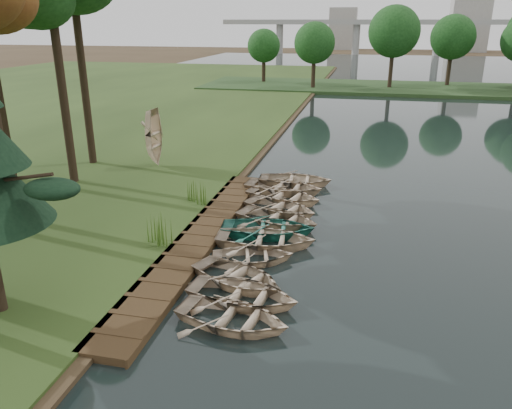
% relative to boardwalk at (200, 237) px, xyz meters
% --- Properties ---
extents(ground, '(300.00, 300.00, 0.00)m').
position_rel_boardwalk_xyz_m(ground, '(1.60, 0.00, -0.15)').
color(ground, '#3D2F1D').
extents(boardwalk, '(1.60, 16.00, 0.30)m').
position_rel_boardwalk_xyz_m(boardwalk, '(0.00, 0.00, 0.00)').
color(boardwalk, '#3A2816').
rests_on(boardwalk, ground).
extents(peninsula, '(50.00, 14.00, 0.45)m').
position_rel_boardwalk_xyz_m(peninsula, '(9.60, 50.00, 0.08)').
color(peninsula, '#26401C').
rests_on(peninsula, ground).
extents(far_trees, '(45.60, 5.60, 8.80)m').
position_rel_boardwalk_xyz_m(far_trees, '(6.27, 50.00, 6.28)').
color(far_trees, black).
rests_on(far_trees, peninsula).
extents(bridge, '(95.90, 4.00, 8.60)m').
position_rel_boardwalk_xyz_m(bridge, '(13.91, 120.00, 6.93)').
color(bridge, '#A5A5A0').
rests_on(bridge, ground).
extents(building_a, '(10.00, 8.00, 18.00)m').
position_rel_boardwalk_xyz_m(building_a, '(31.60, 140.00, 8.85)').
color(building_a, '#A5A5A0').
rests_on(building_a, ground).
extents(building_b, '(8.00, 8.00, 12.00)m').
position_rel_boardwalk_xyz_m(building_b, '(-3.40, 145.00, 5.85)').
color(building_b, '#A5A5A0').
rests_on(building_b, ground).
extents(rowboat_0, '(3.79, 2.99, 0.71)m').
position_rel_boardwalk_xyz_m(rowboat_0, '(2.88, -5.54, 0.25)').
color(rowboat_0, tan).
rests_on(rowboat_0, water).
extents(rowboat_1, '(3.89, 3.00, 0.74)m').
position_rel_boardwalk_xyz_m(rowboat_1, '(2.87, -4.28, 0.27)').
color(rowboat_1, tan).
rests_on(rowboat_1, water).
extents(rowboat_2, '(4.17, 3.69, 0.72)m').
position_rel_boardwalk_xyz_m(rowboat_2, '(2.42, -3.17, 0.26)').
color(rowboat_2, tan).
rests_on(rowboat_2, water).
extents(rowboat_3, '(3.49, 2.90, 0.62)m').
position_rel_boardwalk_xyz_m(rowboat_3, '(2.54, -1.45, 0.21)').
color(rowboat_3, tan).
rests_on(rowboat_3, water).
extents(rowboat_4, '(4.09, 3.06, 0.81)m').
position_rel_boardwalk_xyz_m(rowboat_4, '(2.72, -0.04, 0.30)').
color(rowboat_4, tan).
rests_on(rowboat_4, water).
extents(rowboat_5, '(4.17, 3.22, 0.80)m').
position_rel_boardwalk_xyz_m(rowboat_5, '(2.61, 1.04, 0.30)').
color(rowboat_5, '#2A7765').
rests_on(rowboat_5, water).
extents(rowboat_6, '(4.33, 3.62, 0.77)m').
position_rel_boardwalk_xyz_m(rowboat_6, '(2.77, 2.23, 0.29)').
color(rowboat_6, tan).
rests_on(rowboat_6, water).
extents(rowboat_7, '(4.24, 3.66, 0.74)m').
position_rel_boardwalk_xyz_m(rowboat_7, '(2.65, 3.64, 0.27)').
color(rowboat_7, tan).
rests_on(rowboat_7, water).
extents(rowboat_8, '(4.36, 3.61, 0.78)m').
position_rel_boardwalk_xyz_m(rowboat_8, '(2.51, 5.20, 0.29)').
color(rowboat_8, tan).
rests_on(rowboat_8, water).
extents(rowboat_9, '(4.23, 3.19, 0.83)m').
position_rel_boardwalk_xyz_m(rowboat_9, '(2.31, 6.48, 0.31)').
color(rowboat_9, tan).
rests_on(rowboat_9, water).
extents(rowboat_10, '(4.06, 3.03, 0.80)m').
position_rel_boardwalk_xyz_m(rowboat_10, '(2.72, 7.86, 0.30)').
color(rowboat_10, tan).
rests_on(rowboat_10, water).
extents(stored_rowboat, '(3.41, 2.45, 0.70)m').
position_rel_boardwalk_xyz_m(stored_rowboat, '(-5.76, 9.06, 0.50)').
color(stored_rowboat, tan).
rests_on(stored_rowboat, bank).
extents(reeds_0, '(0.60, 0.60, 1.10)m').
position_rel_boardwalk_xyz_m(reeds_0, '(-1.47, -0.94, 0.70)').
color(reeds_0, '#3F661E').
rests_on(reeds_0, bank).
extents(reeds_1, '(0.60, 0.60, 1.12)m').
position_rel_boardwalk_xyz_m(reeds_1, '(-1.00, -1.35, 0.71)').
color(reeds_1, '#3F661E').
rests_on(reeds_1, bank).
extents(reeds_2, '(0.60, 0.60, 1.05)m').
position_rel_boardwalk_xyz_m(reeds_2, '(-1.68, 3.81, 0.67)').
color(reeds_2, '#3F661E').
rests_on(reeds_2, bank).
extents(reeds_3, '(0.60, 0.60, 1.06)m').
position_rel_boardwalk_xyz_m(reeds_3, '(-1.00, 3.40, 0.68)').
color(reeds_3, '#3F661E').
rests_on(reeds_3, bank).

